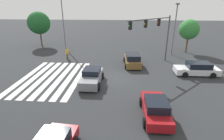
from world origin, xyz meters
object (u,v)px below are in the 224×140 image
street_light_pole_b (175,25)px  car_1 (197,69)px  tree_corner_a (189,30)px  car_3 (132,60)px  street_light_pole_a (63,16)px  car_0 (155,108)px  car_2 (92,77)px  tree_corner_c (39,23)px  pedestrian (67,53)px  traffic_signal_mast (156,29)px

street_light_pole_b → car_1: bearing=5.7°
street_light_pole_b → tree_corner_a: street_light_pole_b is taller
car_3 → street_light_pole_b: 9.07m
car_1 → street_light_pole_b: size_ratio=0.62×
street_light_pole_b → tree_corner_a: size_ratio=1.44×
car_1 → tree_corner_a: tree_corner_a is taller
street_light_pole_a → street_light_pole_b: street_light_pole_a is taller
car_0 → car_3: car_3 is taller
car_2 → tree_corner_c: size_ratio=0.68×
car_0 → tree_corner_c: (-20.82, -17.77, 3.51)m
car_2 → street_light_pole_a: street_light_pole_a is taller
pedestrian → tree_corner_c: bearing=177.2°
car_3 → street_light_pole_b: (-5.39, 6.24, 3.78)m
car_2 → pedestrian: 9.34m
car_3 → traffic_signal_mast: bearing=-84.3°
street_light_pole_a → tree_corner_a: 20.16m
car_2 → tree_corner_a: (-12.78, 13.15, 2.97)m
traffic_signal_mast → tree_corner_a: bearing=-178.5°
car_0 → car_3: (-10.77, -1.18, 0.11)m
car_1 → pedestrian: pedestrian is taller
car_1 → tree_corner_c: tree_corner_c is taller
traffic_signal_mast → street_light_pole_b: (-4.93, 3.56, -0.01)m
street_light_pole_a → street_light_pole_b: bearing=83.4°
car_3 → pedestrian: size_ratio=2.75×
traffic_signal_mast → pedestrian: (-1.70, -11.89, -3.66)m
car_3 → street_light_pole_a: street_light_pole_a is taller
car_0 → street_light_pole_b: bearing=-18.0°
car_2 → car_1: bearing=106.4°
traffic_signal_mast → street_light_pole_a: street_light_pole_a is taller
car_1 → tree_corner_a: size_ratio=0.90×
car_0 → car_2: car_2 is taller
car_1 → car_3: 7.50m
car_3 → street_light_pole_a: 14.22m
traffic_signal_mast → street_light_pole_a: 15.50m
street_light_pole_b → car_2: bearing=-43.2°
car_1 → traffic_signal_mast: bearing=-35.2°
traffic_signal_mast → car_3: 4.67m
tree_corner_a → tree_corner_c: 25.70m
tree_corner_a → car_1: bearing=-11.1°
car_1 → car_2: 11.70m
car_2 → tree_corner_c: (-15.79, -12.36, 3.46)m
tree_corner_a → street_light_pole_a: bearing=-91.0°
car_3 → pedestrian: (-2.16, -9.20, 0.13)m
car_2 → pedestrian: size_ratio=2.61×
car_3 → tree_corner_a: tree_corner_a is taller
traffic_signal_mast → pedestrian: 12.56m
street_light_pole_a → tree_corner_c: street_light_pole_a is taller
car_0 → pedestrian: (-12.93, -10.39, 0.24)m
car_1 → car_2: (3.16, -11.27, 0.03)m
car_2 → tree_corner_c: bearing=-141.2°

